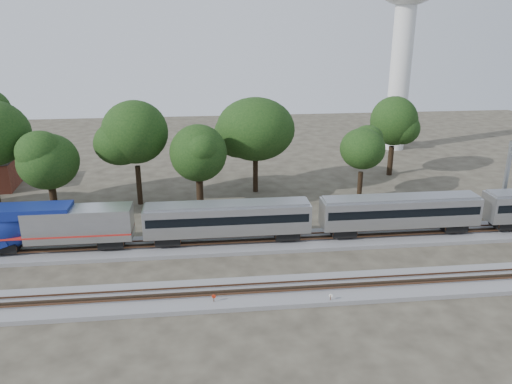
% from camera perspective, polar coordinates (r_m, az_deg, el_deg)
% --- Properties ---
extents(ground, '(160.00, 160.00, 0.00)m').
position_cam_1_polar(ground, '(46.61, -6.49, -9.42)').
color(ground, '#383328').
rests_on(ground, ground).
extents(track_far, '(160.00, 5.00, 0.73)m').
position_cam_1_polar(track_far, '(51.88, -6.53, -6.06)').
color(track_far, slate).
rests_on(track_far, ground).
extents(track_near, '(160.00, 5.00, 0.73)m').
position_cam_1_polar(track_near, '(43.03, -6.49, -11.72)').
color(track_near, slate).
rests_on(track_near, ground).
extents(train, '(87.50, 3.01, 4.44)m').
position_cam_1_polar(train, '(54.75, 16.26, -2.04)').
color(train, '#B2B5BA').
rests_on(train, ground).
extents(switch_stand_red, '(0.34, 0.10, 1.06)m').
position_cam_1_polar(switch_stand_red, '(41.59, -4.84, -12.07)').
color(switch_stand_red, '#512D19').
rests_on(switch_stand_red, ground).
extents(switch_stand_white, '(0.30, 0.16, 0.99)m').
position_cam_1_polar(switch_stand_white, '(42.14, 8.52, -11.86)').
color(switch_stand_white, '#512D19').
rests_on(switch_stand_white, ground).
extents(switch_lever, '(0.56, 0.41, 0.30)m').
position_cam_1_polar(switch_lever, '(41.80, 0.08, -12.67)').
color(switch_lever, '#512D19').
rests_on(switch_lever, ground).
extents(tree_2, '(6.91, 6.91, 9.74)m').
position_cam_1_polar(tree_2, '(61.89, -22.65, 3.22)').
color(tree_2, black).
rests_on(tree_2, ground).
extents(tree_3, '(9.41, 9.41, 13.27)m').
position_cam_1_polar(tree_3, '(62.53, -13.68, 6.65)').
color(tree_3, black).
rests_on(tree_3, ground).
extents(tree_4, '(7.33, 7.33, 10.34)m').
position_cam_1_polar(tree_4, '(59.61, -6.61, 4.44)').
color(tree_4, black).
rests_on(tree_4, ground).
extents(tree_5, '(8.75, 8.75, 12.34)m').
position_cam_1_polar(tree_5, '(65.66, -0.07, 7.19)').
color(tree_5, black).
rests_on(tree_5, ground).
extents(tree_6, '(6.82, 6.82, 9.61)m').
position_cam_1_polar(tree_6, '(64.67, 12.07, 4.84)').
color(tree_6, black).
rests_on(tree_6, ground).
extents(tree_7, '(8.32, 8.32, 11.73)m').
position_cam_1_polar(tree_7, '(75.97, 15.49, 7.82)').
color(tree_7, black).
rests_on(tree_7, ground).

